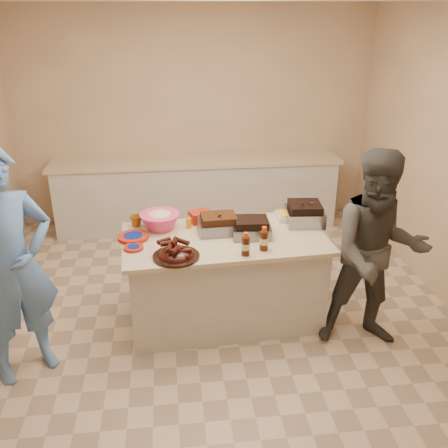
{
  "coord_description": "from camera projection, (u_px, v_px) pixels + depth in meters",
  "views": [
    {
      "loc": [
        -0.35,
        -3.82,
        2.69
      ],
      "look_at": [
        0.11,
        0.1,
        0.93
      ],
      "focal_mm": 40.0,
      "sensor_mm": 36.0,
      "label": 1
    }
  ],
  "objects": [
    {
      "name": "sauce_bowl",
      "position": [
        222.0,
        223.0,
        4.59
      ],
      "size": [
        0.15,
        0.06,
        0.15
      ],
      "primitive_type": "imported",
      "rotation": [
        0.0,
        0.0,
        0.06
      ],
      "color": "silver",
      "rests_on": "island"
    },
    {
      "name": "mac_cheese_dish",
      "position": [
        291.0,
        219.0,
        4.67
      ],
      "size": [
        0.28,
        0.21,
        0.07
      ],
      "primitive_type": "cube",
      "rotation": [
        0.0,
        0.0,
        0.03
      ],
      "color": "yellow",
      "rests_on": "island"
    },
    {
      "name": "coleslaw_bowl",
      "position": [
        160.0,
        229.0,
        4.48
      ],
      "size": [
        0.38,
        0.38,
        0.24
      ],
      "primitive_type": null,
      "rotation": [
        0.0,
        0.0,
        0.06
      ],
      "color": "#E23A70",
      "rests_on": "island"
    },
    {
      "name": "brisket_tray",
      "position": [
        251.0,
        236.0,
        4.34
      ],
      "size": [
        0.34,
        0.29,
        0.1
      ],
      "primitive_type": "cube",
      "rotation": [
        0.0,
        0.0,
        -0.07
      ],
      "color": "black",
      "rests_on": "island"
    },
    {
      "name": "back_counter",
      "position": [
        197.0,
        193.0,
        6.41
      ],
      "size": [
        3.6,
        0.64,
        0.9
      ],
      "primitive_type": null,
      "color": "beige",
      "rests_on": "ground"
    },
    {
      "name": "bbq_bottle_b",
      "position": [
        264.0,
        250.0,
        4.09
      ],
      "size": [
        0.07,
        0.07,
        0.21
      ],
      "primitive_type": "cylinder",
      "rotation": [
        0.0,
        0.0,
        0.06
      ],
      "color": "#391909",
      "rests_on": "island"
    },
    {
      "name": "guest_gray",
      "position": [
        365.0,
        339.0,
        4.35
      ],
      "size": [
        1.05,
        1.79,
        0.64
      ],
      "primitive_type": "imported",
      "rotation": [
        0.0,
        0.0,
        -0.14
      ],
      "color": "#494742",
      "rests_on": "ground"
    },
    {
      "name": "mustard_bottle",
      "position": [
        189.0,
        228.0,
        4.48
      ],
      "size": [
        0.05,
        0.05,
        0.13
      ],
      "primitive_type": "cylinder",
      "rotation": [
        0.0,
        0.0,
        0.06
      ],
      "color": "orange",
      "rests_on": "island"
    },
    {
      "name": "sausage_plate",
      "position": [
        232.0,
        225.0,
        4.55
      ],
      "size": [
        0.37,
        0.37,
        0.05
      ],
      "primitive_type": "cylinder",
      "rotation": [
        0.0,
        0.0,
        -0.16
      ],
      "color": "silver",
      "rests_on": "island"
    },
    {
      "name": "plate_stack_large",
      "position": [
        133.0,
        239.0,
        4.28
      ],
      "size": [
        0.28,
        0.28,
        0.03
      ],
      "primitive_type": "cylinder",
      "rotation": [
        0.0,
        0.0,
        0.06
      ],
      "color": "#A22010",
      "rests_on": "island"
    },
    {
      "name": "guest_blue",
      "position": [
        31.0,
        368.0,
        4.01
      ],
      "size": [
        1.59,
        1.89,
        0.44
      ],
      "primitive_type": "imported",
      "rotation": [
        0.0,
        0.0,
        0.6
      ],
      "color": "#5480C5",
      "rests_on": "ground"
    },
    {
      "name": "roasting_pan",
      "position": [
        304.0,
        223.0,
        4.59
      ],
      "size": [
        0.36,
        0.36,
        0.13
      ],
      "primitive_type": "cube",
      "rotation": [
        0.0,
        0.0,
        -0.08
      ],
      "color": "gray",
      "rests_on": "island"
    },
    {
      "name": "bbq_bottle_a",
      "position": [
        245.0,
        255.0,
        4.01
      ],
      "size": [
        0.07,
        0.07,
        0.2
      ],
      "primitive_type": "cylinder",
      "rotation": [
        0.0,
        0.0,
        0.06
      ],
      "color": "#391909",
      "rests_on": "island"
    },
    {
      "name": "plastic_cup",
      "position": [
        136.0,
        226.0,
        4.52
      ],
      "size": [
        0.12,
        0.11,
        0.11
      ],
      "primitive_type": "imported",
      "rotation": [
        0.0,
        0.0,
        0.06
      ],
      "color": "#8C510D",
      "rests_on": "island"
    },
    {
      "name": "room",
      "position": [
        214.0,
        321.0,
        4.6
      ],
      "size": [
        4.5,
        5.0,
        2.7
      ],
      "primitive_type": null,
      "color": "beige",
      "rests_on": "ground"
    },
    {
      "name": "rib_platter",
      "position": [
        176.0,
        257.0,
        3.97
      ],
      "size": [
        0.47,
        0.47,
        0.15
      ],
      "primitive_type": null,
      "rotation": [
        0.0,
        0.0,
        0.31
      ],
      "color": "#3E0F09",
      "rests_on": "island"
    },
    {
      "name": "basket_stack",
      "position": [
        201.0,
        222.0,
        4.62
      ],
      "size": [
        0.24,
        0.21,
        0.1
      ],
      "primitive_type": "cube",
      "rotation": [
        0.0,
        0.0,
        0.34
      ],
      "color": "#A22010",
      "rests_on": "island"
    },
    {
      "name": "pulled_pork_tray",
      "position": [
        219.0,
        232.0,
        4.4
      ],
      "size": [
        0.36,
        0.28,
        0.11
      ],
      "primitive_type": "cube",
      "rotation": [
        0.0,
        0.0,
        0.05
      ],
      "color": "#47230F",
      "rests_on": "island"
    },
    {
      "name": "plate_stack_small",
      "position": [
        134.0,
        249.0,
        4.11
      ],
      "size": [
        0.17,
        0.17,
        0.02
      ],
      "primitive_type": "cylinder",
      "rotation": [
        0.0,
        0.0,
        0.06
      ],
      "color": "#A22010",
      "rests_on": "island"
    },
    {
      "name": "island",
      "position": [
        225.0,
        317.0,
        4.65
      ],
      "size": [
        1.8,
        1.03,
        0.83
      ],
      "primitive_type": null,
      "rotation": [
        0.0,
        0.0,
        0.06
      ],
      "color": "beige",
      "rests_on": "ground"
    }
  ]
}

